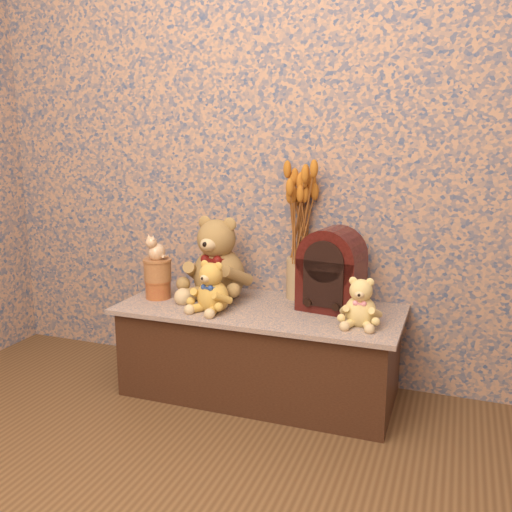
% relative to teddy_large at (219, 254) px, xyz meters
% --- Properties ---
extents(display_shelf, '(1.24, 0.55, 0.41)m').
position_rel_teddy_large_xyz_m(display_shelf, '(0.23, -0.08, -0.41)').
color(display_shelf, '#33466A').
rests_on(display_shelf, ground).
extents(teddy_large, '(0.36, 0.41, 0.41)m').
position_rel_teddy_large_xyz_m(teddy_large, '(0.00, 0.00, 0.00)').
color(teddy_large, olive).
rests_on(teddy_large, display_shelf).
extents(teddy_medium, '(0.23, 0.26, 0.23)m').
position_rel_teddy_large_xyz_m(teddy_medium, '(0.06, -0.20, -0.09)').
color(teddy_medium, gold).
rests_on(teddy_medium, display_shelf).
extents(teddy_small, '(0.17, 0.20, 0.21)m').
position_rel_teddy_large_xyz_m(teddy_small, '(0.69, -0.17, -0.10)').
color(teddy_small, '#DAB267').
rests_on(teddy_small, display_shelf).
extents(cathedral_radio, '(0.28, 0.22, 0.36)m').
position_rel_teddy_large_xyz_m(cathedral_radio, '(0.53, -0.00, -0.02)').
color(cathedral_radio, '#320C09').
rests_on(cathedral_radio, display_shelf).
extents(ceramic_vase, '(0.15, 0.15, 0.19)m').
position_rel_teddy_large_xyz_m(ceramic_vase, '(0.35, 0.11, -0.11)').
color(ceramic_vase, tan).
rests_on(ceramic_vase, display_shelf).
extents(dried_stalks, '(0.26, 0.26, 0.39)m').
position_rel_teddy_large_xyz_m(dried_stalks, '(0.35, 0.11, 0.18)').
color(dried_stalks, '#B7651D').
rests_on(dried_stalks, ceramic_vase).
extents(biscuit_tin_lower, '(0.14, 0.14, 0.08)m').
position_rel_teddy_large_xyz_m(biscuit_tin_lower, '(-0.26, -0.11, -0.16)').
color(biscuit_tin_lower, '#C38339').
rests_on(biscuit_tin_lower, display_shelf).
extents(biscuit_tin_upper, '(0.16, 0.16, 0.10)m').
position_rel_teddy_large_xyz_m(biscuit_tin_upper, '(-0.26, -0.11, -0.07)').
color(biscuit_tin_upper, tan).
rests_on(biscuit_tin_upper, biscuit_tin_lower).
extents(cat_figurine, '(0.12, 0.13, 0.12)m').
position_rel_teddy_large_xyz_m(cat_figurine, '(-0.26, -0.11, 0.04)').
color(cat_figurine, silver).
rests_on(cat_figurine, biscuit_tin_upper).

